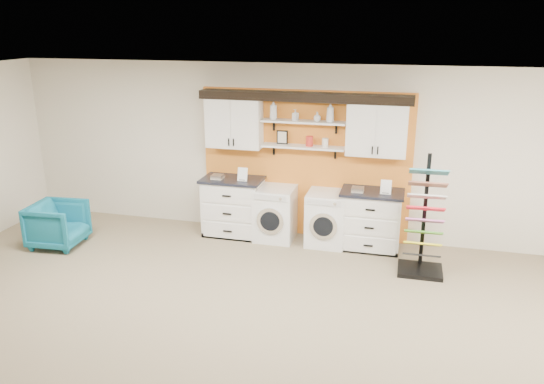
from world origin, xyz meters
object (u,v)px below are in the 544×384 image
(armchair, at_px, (58,224))
(base_cabinet_right, at_px, (371,220))
(base_cabinet_left, at_px, (233,206))
(dryer, at_px, (327,218))
(sample_rack, at_px, (423,237))
(washer, at_px, (275,213))

(armchair, bearing_deg, base_cabinet_right, -81.02)
(base_cabinet_left, xyz_separation_m, base_cabinet_right, (2.26, 0.00, -0.02))
(base_cabinet_left, bearing_deg, base_cabinet_right, 0.00)
(base_cabinet_left, distance_m, dryer, 1.57)
(sample_rack, bearing_deg, base_cabinet_right, 137.92)
(washer, bearing_deg, sample_rack, -16.45)
(base_cabinet_right, bearing_deg, dryer, -179.72)
(dryer, bearing_deg, base_cabinet_right, 0.28)
(dryer, distance_m, sample_rack, 1.62)
(armchair, bearing_deg, dryer, -78.89)
(washer, bearing_deg, dryer, 0.00)
(base_cabinet_right, height_order, armchair, base_cabinet_right)
(dryer, bearing_deg, armchair, -164.32)
(base_cabinet_left, relative_size, dryer, 1.16)
(dryer, xyz_separation_m, armchair, (-4.10, -1.15, -0.08))
(washer, height_order, dryer, washer)
(dryer, bearing_deg, base_cabinet_left, 179.88)
(washer, bearing_deg, base_cabinet_right, 0.13)
(base_cabinet_left, bearing_deg, washer, -0.27)
(base_cabinet_right, xyz_separation_m, dryer, (-0.69, -0.00, -0.04))
(base_cabinet_left, distance_m, armchair, 2.79)
(base_cabinet_left, xyz_separation_m, washer, (0.72, -0.00, -0.05))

